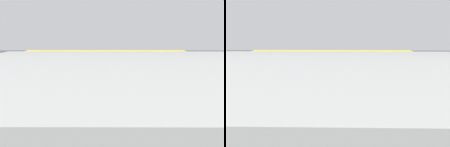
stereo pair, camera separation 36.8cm
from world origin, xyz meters
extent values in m
plane|color=#424247|center=(0.00, 0.00, 0.00)|extent=(80.00, 80.00, 0.00)
cube|color=yellow|center=(-0.52, 0.07, 1.72)|extent=(11.50, 2.55, 2.86)
cube|color=black|center=(-0.52, 0.07, 2.23)|extent=(11.04, 2.59, 0.90)
cube|color=white|center=(-0.52, 0.07, 3.03)|extent=(11.27, 2.58, 0.20)
cube|color=black|center=(5.24, 0.07, 2.06)|extent=(0.04, 2.24, 1.20)
cylinder|color=black|center=(3.16, 1.34, 0.52)|extent=(1.04, 0.30, 1.04)
cylinder|color=black|center=(3.16, -1.21, 0.52)|extent=(1.04, 0.30, 1.04)
cylinder|color=black|center=(-4.20, 1.34, 0.52)|extent=(1.04, 0.30, 1.04)
cylinder|color=black|center=(-4.20, -1.21, 0.52)|extent=(1.04, 0.30, 1.04)
torus|color=black|center=(-7.47, 2.59, 0.36)|extent=(0.72, 0.06, 0.72)
cylinder|color=black|center=(-7.60, 2.59, 0.91)|extent=(0.02, 0.44, 0.02)
torus|color=black|center=(-7.40, 3.77, 0.36)|extent=(0.72, 0.06, 0.72)
cube|color=silver|center=(-6.00, -2.64, 0.00)|extent=(2.00, 0.20, 0.01)
cube|color=silver|center=(-2.00, -2.64, 0.00)|extent=(2.00, 0.20, 0.01)
cube|color=silver|center=(2.00, -2.64, 0.00)|extent=(2.00, 0.20, 0.01)
cube|color=silver|center=(6.00, -2.64, 0.00)|extent=(2.00, 0.20, 0.01)
cube|color=#192333|center=(-3.07, 12.31, 1.89)|extent=(7.65, 0.04, 2.94)
camera|label=1|loc=(-1.09, 18.75, 4.74)|focal=43.14mm
camera|label=2|loc=(-1.46, 18.75, 4.74)|focal=43.14mm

